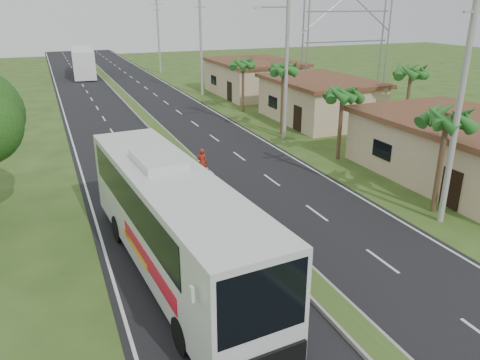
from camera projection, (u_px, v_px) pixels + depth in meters
name	position (u px, v px, depth m)	size (l,w,h in m)	color
ground	(306.00, 280.00, 17.52)	(180.00, 180.00, 0.00)	#2F491B
road_asphalt	(170.00, 143.00, 34.79)	(14.00, 160.00, 0.02)	black
median_strip	(170.00, 142.00, 34.76)	(1.20, 160.00, 0.18)	gray
lane_edge_left	(76.00, 153.00, 32.38)	(0.12, 160.00, 0.01)	silver
lane_edge_right	(252.00, 134.00, 37.21)	(0.12, 160.00, 0.01)	silver
shop_near	(465.00, 150.00, 27.13)	(8.60, 12.60, 3.52)	tan
shop_mid	(319.00, 100.00, 40.92)	(7.60, 10.60, 3.67)	tan
shop_far	(254.00, 77.00, 52.98)	(8.60, 11.60, 3.82)	tan
palm_verge_a	(447.00, 118.00, 21.69)	(2.40, 2.40, 5.45)	#473321
palm_verge_b	(343.00, 94.00, 29.74)	(2.40, 2.40, 5.05)	#473321
palm_verge_c	(283.00, 69.00, 35.30)	(2.40, 2.40, 5.85)	#473321
palm_verge_d	(243.00, 63.00, 43.46)	(2.40, 2.40, 5.25)	#473321
palm_behind_shop	(411.00, 72.00, 35.05)	(2.40, 2.40, 5.65)	#473321
utility_pole_a	(460.00, 103.00, 20.32)	(1.60, 0.28, 11.00)	gray
utility_pole_b	(286.00, 55.00, 33.92)	(3.20, 0.28, 12.00)	gray
utility_pole_c	(201.00, 43.00, 51.41)	(1.60, 0.28, 11.00)	gray
utility_pole_d	(158.00, 35.00, 68.77)	(1.60, 0.28, 10.50)	gray
billboard_lattice	(347.00, 33.00, 48.96)	(10.18, 1.18, 12.07)	gray
coach_bus_main	(172.00, 216.00, 17.22)	(3.85, 13.60, 4.34)	silver
coach_bus_far	(83.00, 60.00, 67.02)	(3.76, 13.19, 3.79)	white
motorcyclist	(202.00, 172.00, 26.44)	(1.81, 1.11, 2.17)	black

